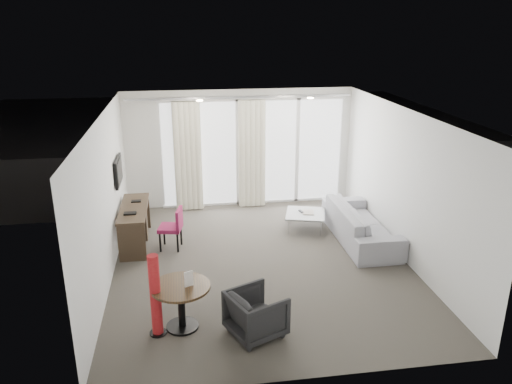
{
  "coord_description": "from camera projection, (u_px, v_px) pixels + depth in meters",
  "views": [
    {
      "loc": [
        -1.26,
        -7.68,
        4.01
      ],
      "look_at": [
        0.0,
        0.6,
        1.1
      ],
      "focal_mm": 35.0,
      "sensor_mm": 36.0,
      "label": 1
    }
  ],
  "objects": [
    {
      "name": "balustrade",
      "position": [
        238.0,
        150.0,
        14.11
      ],
      "size": [
        5.5,
        0.06,
        1.05
      ],
      "primitive_type": null,
      "color": "#B2B2B7",
      "rests_on": "terrace_slab"
    },
    {
      "name": "floor",
      "position": [
        261.0,
        263.0,
        8.67
      ],
      "size": [
        5.0,
        6.0,
        0.0
      ],
      "primitive_type": "cube",
      "color": "#454038",
      "rests_on": "ground"
    },
    {
      "name": "remote",
      "position": [
        301.0,
        211.0,
        10.03
      ],
      "size": [
        0.09,
        0.17,
        0.02
      ],
      "primitive_type": null,
      "rotation": [
        0.0,
        0.0,
        0.24
      ],
      "color": "black",
      "rests_on": "coffee_table"
    },
    {
      "name": "red_lamp",
      "position": [
        155.0,
        296.0,
        6.54
      ],
      "size": [
        0.31,
        0.31,
        1.16
      ],
      "primitive_type": "cylinder",
      "rotation": [
        0.0,
        0.0,
        -0.41
      ],
      "color": "#AA1B1F",
      "rests_on": "floor"
    },
    {
      "name": "desk_chair",
      "position": [
        170.0,
        229.0,
        9.11
      ],
      "size": [
        0.5,
        0.48,
        0.78
      ],
      "primitive_type": null,
      "rotation": [
        0.0,
        0.0,
        -0.21
      ],
      "color": "maroon",
      "rests_on": "floor"
    },
    {
      "name": "wall_right",
      "position": [
        404.0,
        185.0,
        8.6
      ],
      "size": [
        0.0,
        6.0,
        2.6
      ],
      "primitive_type": "cube",
      "color": "silver",
      "rests_on": "ground"
    },
    {
      "name": "rattan_chair_b",
      "position": [
        300.0,
        158.0,
        13.6
      ],
      "size": [
        0.63,
        0.63,
        0.83
      ],
      "primitive_type": null,
      "rotation": [
        0.0,
        0.0,
        0.11
      ],
      "color": "brown",
      "rests_on": "terrace_slab"
    },
    {
      "name": "wall_front",
      "position": [
        305.0,
        282.0,
        5.44
      ],
      "size": [
        5.0,
        0.0,
        2.6
      ],
      "primitive_type": "cube",
      "color": "silver",
      "rests_on": "ground"
    },
    {
      "name": "wall_left",
      "position": [
        106.0,
        200.0,
        7.89
      ],
      "size": [
        0.0,
        6.0,
        2.6
      ],
      "primitive_type": "cube",
      "color": "silver",
      "rests_on": "ground"
    },
    {
      "name": "ceiling",
      "position": [
        262.0,
        114.0,
        7.82
      ],
      "size": [
        5.0,
        6.0,
        0.0
      ],
      "primitive_type": "cube",
      "color": "white",
      "rests_on": "ground"
    },
    {
      "name": "desk",
      "position": [
        135.0,
        226.0,
        9.3
      ],
      "size": [
        0.49,
        1.56,
        0.73
      ],
      "primitive_type": null,
      "color": "#36291C",
      "rests_on": "floor"
    },
    {
      "name": "magazine",
      "position": [
        308.0,
        212.0,
        9.99
      ],
      "size": [
        0.29,
        0.34,
        0.02
      ],
      "primitive_type": null,
      "rotation": [
        0.0,
        0.0,
        -0.22
      ],
      "color": "gray",
      "rests_on": "coffee_table"
    },
    {
      "name": "window_frame",
      "position": [
        253.0,
        153.0,
        11.09
      ],
      "size": [
        4.1,
        0.06,
        2.44
      ],
      "primitive_type": null,
      "color": "white",
      "rests_on": "ground"
    },
    {
      "name": "curtain_track",
      "position": [
        240.0,
        97.0,
        10.5
      ],
      "size": [
        4.8,
        0.04,
        0.04
      ],
      "primitive_type": null,
      "color": "#B2B2B7",
      "rests_on": "ceiling"
    },
    {
      "name": "round_table",
      "position": [
        181.0,
        307.0,
        6.76
      ],
      "size": [
        0.98,
        0.98,
        0.64
      ],
      "primitive_type": null,
      "rotation": [
        0.0,
        0.0,
        -0.25
      ],
      "color": "#3D2A17",
      "rests_on": "floor"
    },
    {
      "name": "window_panel",
      "position": [
        253.0,
        152.0,
        11.11
      ],
      "size": [
        4.0,
        0.02,
        2.38
      ],
      "primitive_type": null,
      "color": "white",
      "rests_on": "ground"
    },
    {
      "name": "curtain_left",
      "position": [
        188.0,
        157.0,
        10.75
      ],
      "size": [
        0.6,
        0.2,
        2.38
      ],
      "primitive_type": null,
      "color": "beige",
      "rests_on": "ground"
    },
    {
      "name": "rattan_table",
      "position": [
        275.0,
        185.0,
        12.0
      ],
      "size": [
        0.47,
        0.47,
        0.46
      ],
      "primitive_type": null,
      "rotation": [
        0.0,
        0.0,
        0.03
      ],
      "color": "brown",
      "rests_on": "terrace_slab"
    },
    {
      "name": "sofa",
      "position": [
        361.0,
        223.0,
        9.49
      ],
      "size": [
        0.89,
        2.28,
        0.67
      ],
      "primitive_type": "imported",
      "rotation": [
        0.0,
        0.0,
        1.57
      ],
      "color": "#929199",
      "rests_on": "floor"
    },
    {
      "name": "tv",
      "position": [
        118.0,
        171.0,
        9.23
      ],
      "size": [
        0.05,
        0.8,
        0.5
      ],
      "primitive_type": null,
      "color": "black",
      "rests_on": "wall_left"
    },
    {
      "name": "coffee_table",
      "position": [
        305.0,
        221.0,
        10.02
      ],
      "size": [
        0.94,
        0.94,
        0.34
      ],
      "primitive_type": null,
      "rotation": [
        0.0,
        0.0,
        -0.29
      ],
      "color": "gray",
      "rests_on": "floor"
    },
    {
      "name": "menu_card",
      "position": [
        189.0,
        281.0,
        6.62
      ],
      "size": [
        0.12,
        0.06,
        0.22
      ],
      "primitive_type": null,
      "rotation": [
        0.0,
        0.0,
        0.38
      ],
      "color": "white",
      "rests_on": "round_table"
    },
    {
      "name": "tub_armchair",
      "position": [
        256.0,
        314.0,
        6.62
      ],
      "size": [
        0.9,
        0.89,
        0.62
      ],
      "primitive_type": "imported",
      "rotation": [
        0.0,
        0.0,
        1.99
      ],
      "color": "black",
      "rests_on": "floor"
    },
    {
      "name": "downlight_a",
      "position": [
        200.0,
        101.0,
        9.19
      ],
      "size": [
        0.12,
        0.12,
        0.02
      ],
      "primitive_type": "cylinder",
      "color": "#FFE0B2",
      "rests_on": "ceiling"
    },
    {
      "name": "rattan_chair_a",
      "position": [
        249.0,
        164.0,
        13.14
      ],
      "size": [
        0.6,
        0.6,
        0.81
      ],
      "primitive_type": null,
      "rotation": [
        0.0,
        0.0,
        -0.09
      ],
      "color": "brown",
      "rests_on": "terrace_slab"
    },
    {
      "name": "terrace_slab",
      "position": [
        245.0,
        185.0,
        12.94
      ],
      "size": [
        5.6,
        3.0,
        0.12
      ],
      "primitive_type": "cube",
      "color": "#4D4D50",
      "rests_on": "ground"
    },
    {
      "name": "curtain_right",
      "position": [
        252.0,
        154.0,
        10.95
      ],
      "size": [
        0.6,
        0.2,
        2.38
      ],
      "primitive_type": null,
      "color": "beige",
      "rests_on": "ground"
    },
    {
      "name": "downlight_b",
      "position": [
        310.0,
        98.0,
        9.49
      ],
      "size": [
        0.12,
        0.12,
        0.02
      ],
      "primitive_type": "cylinder",
      "color": "#FFE0B2",
      "rests_on": "ceiling"
    }
  ]
}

